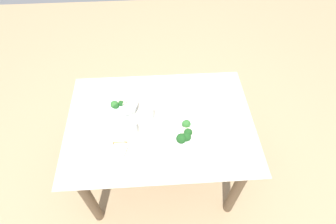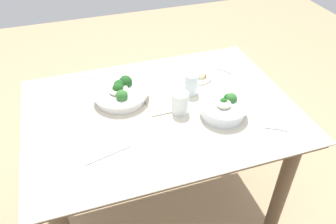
# 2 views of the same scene
# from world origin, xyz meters

# --- Properties ---
(ground_plane) EXTENTS (6.00, 6.00, 0.00)m
(ground_plane) POSITION_xyz_m (0.00, 0.00, 0.00)
(ground_plane) COLOR tan
(dining_table) EXTENTS (1.24, 0.89, 0.77)m
(dining_table) POSITION_xyz_m (0.00, 0.00, 0.63)
(dining_table) COLOR beige
(dining_table) RESTS_ON ground_plane
(broccoli_bowl_far) EXTENTS (0.27, 0.27, 0.09)m
(broccoli_bowl_far) POSITION_xyz_m (-0.16, 0.14, 0.80)
(broccoli_bowl_far) COLOR white
(broccoli_bowl_far) RESTS_ON dining_table
(broccoli_bowl_near) EXTENTS (0.22, 0.22, 0.10)m
(broccoli_bowl_near) POSITION_xyz_m (0.26, -0.13, 0.80)
(broccoli_bowl_near) COLOR white
(broccoli_bowl_near) RESTS_ON dining_table
(bread_side_plate) EXTENTS (0.18, 0.18, 0.03)m
(bread_side_plate) POSITION_xyz_m (0.25, 0.21, 0.78)
(bread_side_plate) COLOR silver
(bread_side_plate) RESTS_ON dining_table
(water_glass_center) EXTENTS (0.07, 0.07, 0.10)m
(water_glass_center) POSITION_xyz_m (0.18, 0.08, 0.82)
(water_glass_center) COLOR silver
(water_glass_center) RESTS_ON dining_table
(water_glass_side) EXTENTS (0.08, 0.08, 0.10)m
(water_glass_side) POSITION_xyz_m (0.08, -0.04, 0.82)
(water_glass_side) COLOR silver
(water_glass_side) RESTS_ON dining_table
(fork_by_far_bowl) EXTENTS (0.09, 0.06, 0.00)m
(fork_by_far_bowl) POSITION_xyz_m (0.43, -0.29, 0.77)
(fork_by_far_bowl) COLOR #B7B7BC
(fork_by_far_bowl) RESTS_ON dining_table
(fork_by_near_bowl) EXTENTS (0.07, 0.09, 0.00)m
(fork_by_near_bowl) POSITION_xyz_m (0.43, 0.20, 0.77)
(fork_by_near_bowl) COLOR #B7B7BC
(fork_by_near_bowl) RESTS_ON dining_table
(table_knife_left) EXTENTS (0.14, 0.15, 0.00)m
(table_knife_left) POSITION_xyz_m (-0.24, 0.33, 0.77)
(table_knife_left) COLOR #B7B7BC
(table_knife_left) RESTS_ON dining_table
(table_knife_right) EXTENTS (0.20, 0.06, 0.00)m
(table_knife_right) POSITION_xyz_m (-0.28, -0.22, 0.77)
(table_knife_right) COLOR #B7B7BC
(table_knife_right) RESTS_ON dining_table
(napkin_folded_upper) EXTENTS (0.17, 0.16, 0.01)m
(napkin_folded_upper) POSITION_xyz_m (0.03, 0.04, 0.77)
(napkin_folded_upper) COLOR #B1A997
(napkin_folded_upper) RESTS_ON dining_table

